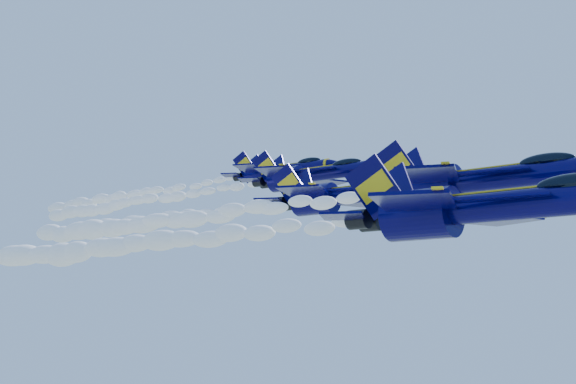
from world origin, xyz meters
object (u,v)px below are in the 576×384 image
Objects in this scene: jet_lead at (484,207)px; jet_fourth at (312,174)px; jet_second at (480,179)px; jet_third at (348,195)px; jet_fifth at (282,171)px.

jet_lead is 1.14× the size of jet_fourth.
jet_second is 17.93m from jet_third.
jet_fourth is at bearing 149.43° from jet_second.
jet_lead is 1.22× the size of jet_fifth.
jet_third is (-15.92, 8.08, 1.55)m from jet_second.
jet_lead is at bearing -42.15° from jet_third.
jet_fourth is (-8.51, 6.35, 3.72)m from jet_third.
jet_second is at bearing 114.49° from jet_lead.
jet_second is at bearing -32.27° from jet_fifth.
jet_lead is 12.36m from jet_second.
jet_fourth is at bearing 139.34° from jet_lead.
jet_fourth is (-24.43, 14.43, 5.27)m from jet_second.
jet_fifth reaches higher than jet_lead.
jet_second is at bearing -26.91° from jet_third.
jet_third is 1.11× the size of jet_fourth.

